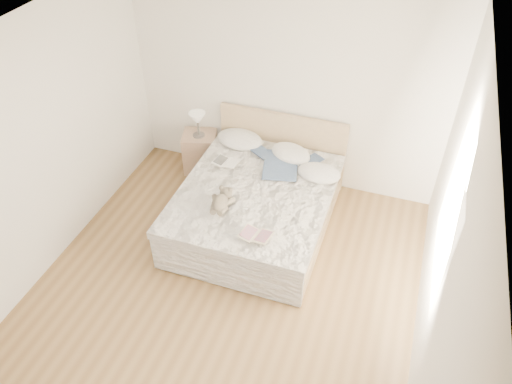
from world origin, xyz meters
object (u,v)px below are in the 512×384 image
bed (258,204)px  nightstand (201,152)px  photo_book (226,162)px  table_lamp (197,120)px  childrens_book (256,235)px  teddy_bear (220,207)px

bed → nightstand: bed is taller
nightstand → photo_book: 0.90m
bed → table_lamp: 1.46m
childrens_book → teddy_bear: 0.57m
childrens_book → table_lamp: bearing=141.0°
bed → nightstand: size_ratio=3.83×
teddy_bear → childrens_book: bearing=-32.0°
nightstand → teddy_bear: bearing=-57.5°
table_lamp → childrens_book: size_ratio=1.05×
table_lamp → childrens_book: table_lamp is taller
bed → table_lamp: bed is taller
photo_book → bed: bearing=-20.1°
bed → nightstand: 1.39m
bed → childrens_book: bearing=-72.3°
bed → table_lamp: size_ratio=6.13×
teddy_bear → bed: bearing=61.6°
table_lamp → photo_book: 0.83m
bed → childrens_book: 0.92m
table_lamp → bed: bearing=-35.6°
table_lamp → photo_book: bearing=-40.7°
photo_book → childrens_book: size_ratio=0.94×
nightstand → childrens_book: bearing=-49.9°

